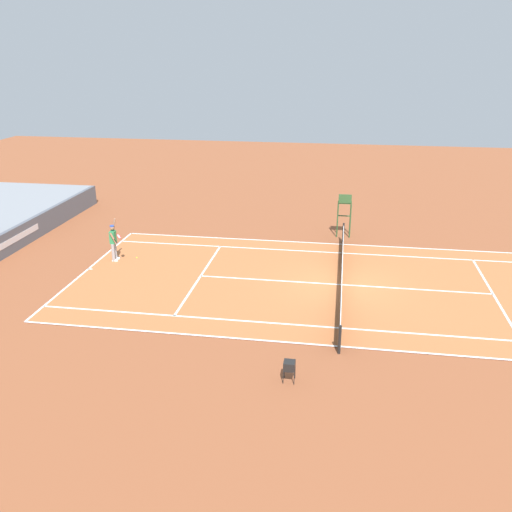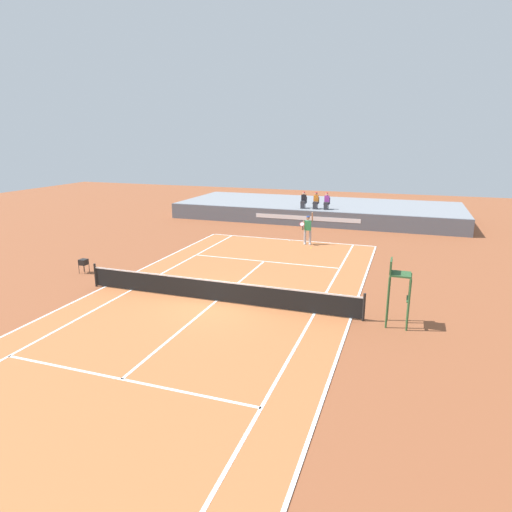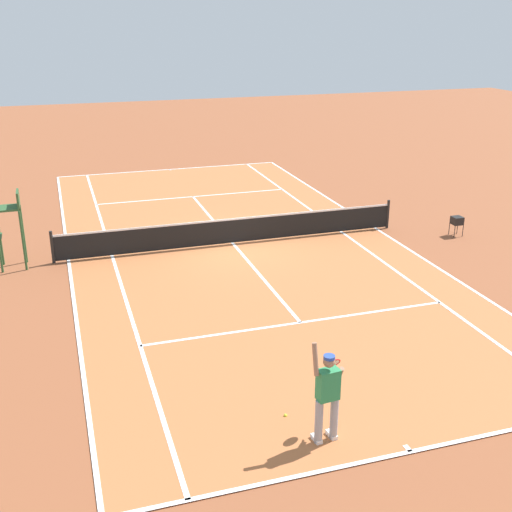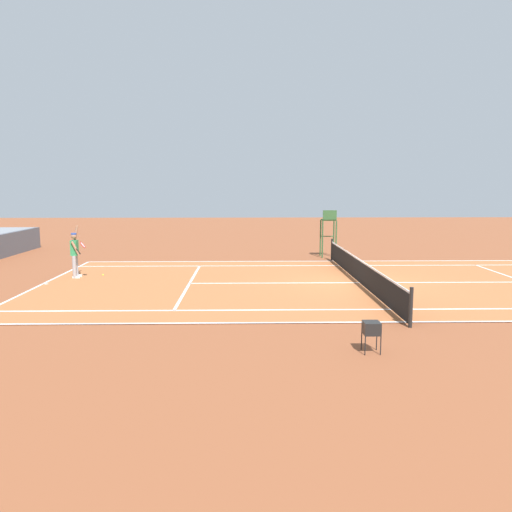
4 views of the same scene
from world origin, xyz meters
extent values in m
plane|color=brown|center=(0.00, 0.00, 0.00)|extent=(80.00, 80.00, 0.00)
cube|color=#B76638|center=(0.00, 0.00, 0.01)|extent=(10.98, 23.78, 0.02)
cube|color=white|center=(0.00, 11.89, 0.02)|extent=(10.98, 0.10, 0.01)
cube|color=white|center=(0.00, -11.89, 0.02)|extent=(10.98, 0.10, 0.01)
cube|color=white|center=(-5.49, 0.00, 0.02)|extent=(0.10, 23.78, 0.01)
cube|color=white|center=(5.49, 0.00, 0.02)|extent=(0.10, 23.78, 0.01)
cube|color=white|center=(-4.11, 0.00, 0.02)|extent=(0.10, 23.78, 0.01)
cube|color=white|center=(4.11, 0.00, 0.02)|extent=(0.10, 23.78, 0.01)
cube|color=white|center=(0.00, 6.40, 0.02)|extent=(8.22, 0.10, 0.01)
cube|color=white|center=(0.00, -6.40, 0.02)|extent=(8.22, 0.10, 0.01)
cube|color=white|center=(0.00, 0.00, 0.02)|extent=(0.10, 12.80, 0.01)
cube|color=white|center=(0.00, 11.79, 0.02)|extent=(0.10, 0.20, 0.01)
cube|color=white|center=(0.00, -11.79, 0.02)|extent=(0.10, 0.20, 0.01)
cylinder|color=black|center=(-5.94, 0.00, 0.54)|extent=(0.10, 0.10, 1.07)
cylinder|color=black|center=(5.94, 0.00, 0.54)|extent=(0.10, 0.10, 1.07)
cube|color=black|center=(0.00, 0.00, 0.48)|extent=(11.78, 0.02, 0.84)
cube|color=white|center=(0.00, 0.00, 0.90)|extent=(11.78, 0.03, 0.06)
cylinder|color=#9E9EA3|center=(1.49, 11.12, 0.46)|extent=(0.15, 0.15, 0.92)
cylinder|color=#9E9EA3|center=(1.18, 11.09, 0.46)|extent=(0.15, 0.15, 0.92)
cube|color=white|center=(1.50, 11.06, 0.05)|extent=(0.15, 0.29, 0.10)
cube|color=white|center=(1.18, 11.03, 0.05)|extent=(0.15, 0.29, 0.10)
cube|color=#2D8C51|center=(1.33, 11.11, 1.22)|extent=(0.42, 0.28, 0.60)
sphere|color=#A37556|center=(1.33, 11.11, 1.69)|extent=(0.22, 0.22, 0.22)
cylinder|color=#2D4CA8|center=(1.33, 11.11, 1.78)|extent=(0.21, 0.21, 0.06)
cylinder|color=#A37556|center=(1.60, 11.10, 1.78)|extent=(0.11, 0.22, 0.61)
cylinder|color=#A37556|center=(1.09, 10.98, 1.24)|extent=(0.12, 0.33, 0.56)
cylinder|color=black|center=(1.06, 10.86, 1.11)|extent=(0.05, 0.19, 0.25)
torus|color=red|center=(1.06, 10.68, 1.37)|extent=(0.32, 0.22, 0.26)
cylinder|color=silver|center=(1.06, 10.68, 1.37)|extent=(0.28, 0.18, 0.22)
sphere|color=#D1E533|center=(1.78, 10.15, 0.03)|extent=(0.07, 0.07, 0.07)
cylinder|color=#2D562D|center=(7.46, -0.35, 0.95)|extent=(0.07, 0.07, 1.90)
cylinder|color=#2D562D|center=(6.76, 0.35, 0.95)|extent=(0.07, 0.07, 1.90)
cylinder|color=#2D562D|center=(6.76, -0.35, 0.95)|extent=(0.07, 0.07, 1.90)
cube|color=#2D562D|center=(7.11, 0.00, 1.93)|extent=(0.70, 0.70, 0.06)
cube|color=#2D562D|center=(6.76, 0.00, 2.20)|extent=(0.06, 0.70, 0.48)
cube|color=#2D562D|center=(7.43, 0.00, 1.04)|extent=(0.10, 0.70, 0.04)
cube|color=black|center=(-7.87, 1.52, 0.56)|extent=(0.36, 0.36, 0.28)
cylinder|color=black|center=(-8.04, 1.35, 0.21)|extent=(0.02, 0.02, 0.42)
cylinder|color=black|center=(-7.70, 1.35, 0.21)|extent=(0.02, 0.02, 0.42)
cylinder|color=black|center=(-8.04, 1.69, 0.21)|extent=(0.02, 0.02, 0.42)
cylinder|color=black|center=(-7.70, 1.69, 0.21)|extent=(0.02, 0.02, 0.42)
ellipsoid|color=#D1E533|center=(-7.87, 1.52, 0.64)|extent=(0.30, 0.30, 0.12)
camera|label=1|loc=(-22.61, 0.21, 9.70)|focal=38.52mm
camera|label=2|loc=(7.14, -15.50, 6.55)|focal=30.82mm
camera|label=3|loc=(5.62, 20.32, 7.48)|focal=45.43mm
camera|label=4|loc=(-18.37, 4.27, 3.65)|focal=34.78mm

